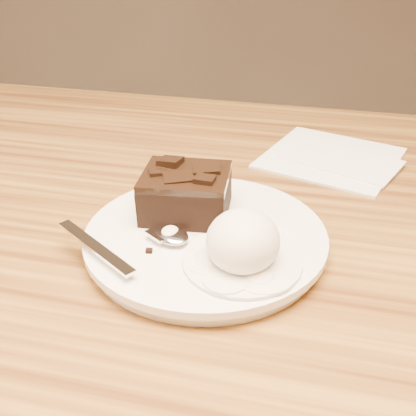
% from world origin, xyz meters
% --- Properties ---
extents(plate, '(0.24, 0.24, 0.02)m').
position_xyz_m(plate, '(0.10, -0.06, 0.76)').
color(plate, white).
rests_on(plate, dining_table).
extents(brownie, '(0.09, 0.08, 0.04)m').
position_xyz_m(brownie, '(0.07, -0.03, 0.79)').
color(brownie, black).
rests_on(brownie, plate).
extents(ice_cream_scoop, '(0.06, 0.07, 0.05)m').
position_xyz_m(ice_cream_scoop, '(0.15, -0.10, 0.79)').
color(ice_cream_scoop, white).
rests_on(ice_cream_scoop, plate).
extents(melt_puddle, '(0.11, 0.11, 0.00)m').
position_xyz_m(melt_puddle, '(0.15, -0.10, 0.77)').
color(melt_puddle, white).
rests_on(melt_puddle, plate).
extents(spoon, '(0.16, 0.12, 0.01)m').
position_xyz_m(spoon, '(0.07, -0.08, 0.77)').
color(spoon, silver).
rests_on(spoon, plate).
extents(napkin, '(0.21, 0.21, 0.01)m').
position_xyz_m(napkin, '(0.22, 0.19, 0.75)').
color(napkin, white).
rests_on(napkin, dining_table).
extents(crumb_a, '(0.01, 0.01, 0.00)m').
position_xyz_m(crumb_a, '(0.06, -0.11, 0.77)').
color(crumb_a, black).
rests_on(crumb_a, plate).
extents(crumb_b, '(0.01, 0.01, 0.00)m').
position_xyz_m(crumb_b, '(0.10, -0.12, 0.77)').
color(crumb_b, black).
rests_on(crumb_b, plate).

